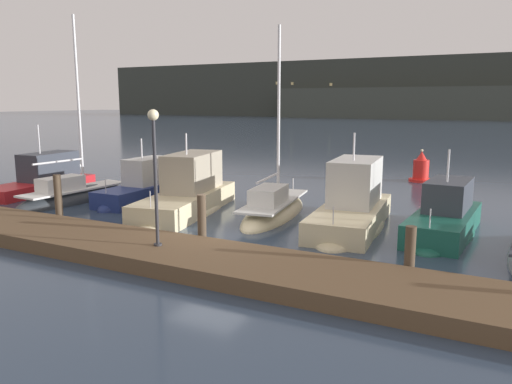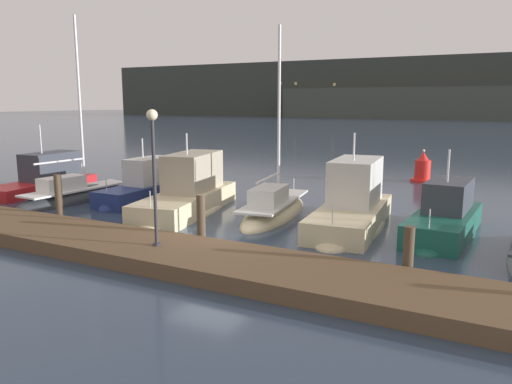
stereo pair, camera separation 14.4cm
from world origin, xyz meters
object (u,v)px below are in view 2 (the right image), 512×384
(motorboat_berth_4, at_px, (188,200))
(motorboat_berth_1, at_px, (44,185))
(channel_buoy, at_px, (423,170))
(rowboat_adrift, at_px, (71,165))
(dock_lamppost, at_px, (154,156))
(sailboat_berth_2, at_px, (76,198))
(motorboat_berth_3, at_px, (144,194))
(motorboat_berth_7, at_px, (444,224))
(sailboat_berth_5, at_px, (274,212))
(motorboat_berth_6, at_px, (352,214))

(motorboat_berth_4, bearing_deg, motorboat_berth_1, 177.43)
(motorboat_berth_1, bearing_deg, channel_buoy, 36.77)
(rowboat_adrift, bearing_deg, dock_lamppost, -36.46)
(dock_lamppost, bearing_deg, motorboat_berth_4, 117.55)
(motorboat_berth_1, bearing_deg, sailboat_berth_2, -17.22)
(motorboat_berth_1, distance_m, motorboat_berth_4, 9.45)
(sailboat_berth_2, distance_m, motorboat_berth_3, 3.22)
(motorboat_berth_4, bearing_deg, dock_lamppost, -62.45)
(motorboat_berth_3, relative_size, channel_buoy, 2.92)
(motorboat_berth_7, distance_m, dock_lamppost, 10.33)
(motorboat_berth_4, height_order, motorboat_berth_7, motorboat_berth_4)
(motorboat_berth_1, distance_m, motorboat_berth_7, 19.60)
(sailboat_berth_5, xyz_separation_m, dock_lamppost, (-0.49, -6.90, 2.96))
(motorboat_berth_1, height_order, channel_buoy, motorboat_berth_1)
(motorboat_berth_1, relative_size, dock_lamppost, 1.75)
(sailboat_berth_5, height_order, motorboat_berth_7, sailboat_berth_5)
(motorboat_berth_7, bearing_deg, motorboat_berth_1, -177.92)
(motorboat_berth_1, xyz_separation_m, channel_buoy, (16.81, 12.57, 0.37))
(motorboat_berth_3, distance_m, channel_buoy, 16.05)
(motorboat_berth_3, relative_size, motorboat_berth_7, 0.92)
(channel_buoy, bearing_deg, motorboat_berth_3, -131.11)
(motorboat_berth_1, bearing_deg, motorboat_berth_6, 1.12)
(channel_buoy, xyz_separation_m, dock_lamppost, (-4.33, -18.83, 2.40))
(motorboat_berth_3, bearing_deg, channel_buoy, 48.89)
(sailboat_berth_2, distance_m, motorboat_berth_6, 13.00)
(channel_buoy, relative_size, rowboat_adrift, 0.69)
(motorboat_berth_1, xyz_separation_m, sailboat_berth_2, (3.45, -1.07, -0.21))
(motorboat_berth_3, xyz_separation_m, channel_buoy, (10.55, 12.09, 0.37))
(motorboat_berth_3, distance_m, motorboat_berth_7, 13.33)
(motorboat_berth_3, relative_size, rowboat_adrift, 2.01)
(motorboat_berth_1, height_order, motorboat_berth_7, motorboat_berth_1)
(motorboat_berth_1, relative_size, motorboat_berth_3, 1.26)
(sailboat_berth_5, relative_size, dock_lamppost, 2.08)
(rowboat_adrift, bearing_deg, motorboat_berth_3, -30.26)
(motorboat_berth_4, height_order, motorboat_berth_6, motorboat_berth_6)
(motorboat_berth_4, distance_m, rowboat_adrift, 19.16)
(rowboat_adrift, bearing_deg, channel_buoy, 9.48)
(motorboat_berth_3, bearing_deg, motorboat_berth_4, -15.78)
(sailboat_berth_5, bearing_deg, motorboat_berth_4, -163.34)
(motorboat_berth_6, height_order, motorboat_berth_7, motorboat_berth_6)
(motorboat_berth_1, distance_m, dock_lamppost, 14.24)
(motorboat_berth_6, bearing_deg, motorboat_berth_7, 6.90)
(motorboat_berth_1, height_order, sailboat_berth_5, sailboat_berth_5)
(motorboat_berth_7, height_order, rowboat_adrift, motorboat_berth_7)
(motorboat_berth_7, relative_size, dock_lamppost, 1.53)
(motorboat_berth_3, distance_m, motorboat_berth_4, 3.30)
(motorboat_berth_1, xyz_separation_m, sailboat_berth_5, (12.98, 0.64, -0.19))
(motorboat_berth_6, bearing_deg, rowboat_adrift, 161.07)
(motorboat_berth_4, distance_m, channel_buoy, 14.94)
(sailboat_berth_2, height_order, channel_buoy, sailboat_berth_2)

